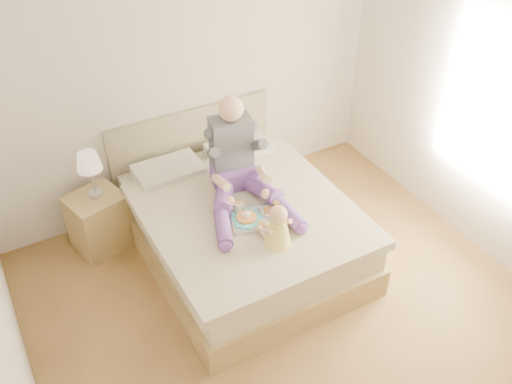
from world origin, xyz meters
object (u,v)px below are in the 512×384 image
tray (257,216)px  baby (277,228)px  adult (238,167)px  bed (238,223)px  nightstand (99,221)px

tray → baby: size_ratio=1.45×
adult → tray: bearing=-85.0°
bed → tray: (0.01, -0.33, 0.32)m
adult → tray: 0.48m
bed → tray: 0.46m
bed → nightstand: size_ratio=3.82×
bed → nightstand: 1.29m
bed → baby: bed is taller
nightstand → tray: tray is taller
baby → tray: bearing=80.1°
bed → baby: size_ratio=5.97×
nightstand → baby: 1.80m
tray → baby: bearing=-70.4°
adult → baby: adult is taller
nightstand → baby: (1.11, -1.34, 0.47)m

